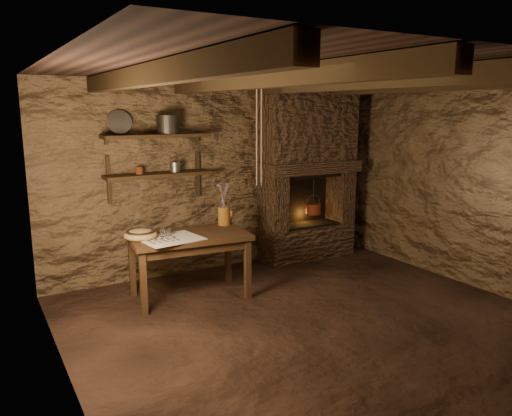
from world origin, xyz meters
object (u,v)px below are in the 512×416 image
wooden_bowl (141,235)px  stoneware_jug (224,207)px  work_table (189,263)px  red_pot (313,208)px  iron_stockpot (168,125)px

wooden_bowl → stoneware_jug: bearing=7.6°
work_table → red_pot: size_ratio=2.47×
stoneware_jug → red_pot: 1.62m
wooden_bowl → work_table: bearing=-6.0°
wooden_bowl → iron_stockpot: iron_stockpot is taller
work_table → iron_stockpot: 1.63m
work_table → wooden_bowl: wooden_bowl is taller
stoneware_jug → wooden_bowl: bearing=165.3°
iron_stockpot → red_pot: (2.03, -0.12, -1.16)m
stoneware_jug → red_pot: bearing=-9.1°
work_table → stoneware_jug: size_ratio=2.69×
stoneware_jug → iron_stockpot: 1.15m
work_table → red_pot: red_pot is taller
iron_stockpot → red_pot: 2.35m
stoneware_jug → red_pot: stoneware_jug is taller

